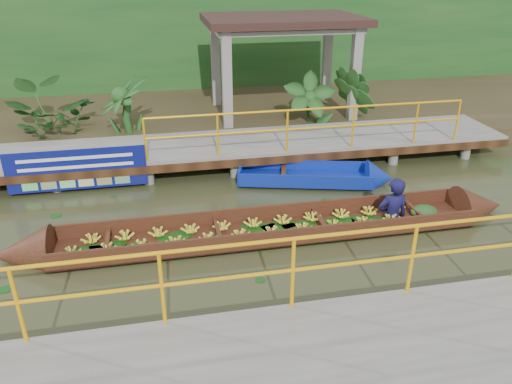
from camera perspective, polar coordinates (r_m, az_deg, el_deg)
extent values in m
plane|color=#2F341A|center=(9.31, -5.78, -5.18)|extent=(80.00, 80.00, 0.00)
cube|color=#342A1A|center=(16.16, -8.73, 8.92)|extent=(30.00, 8.00, 0.45)
cube|color=slate|center=(12.27, -7.66, 5.04)|extent=(16.00, 2.00, 0.15)
cube|color=#311C0D|center=(11.37, -7.24, 2.95)|extent=(16.00, 0.12, 0.18)
cylinder|color=#FFAE0D|center=(11.53, 6.33, 9.41)|extent=(7.50, 0.05, 0.05)
cylinder|color=#FFAE0D|center=(11.66, 6.23, 7.28)|extent=(7.50, 0.05, 0.05)
cylinder|color=#FFAE0D|center=(11.68, 6.22, 7.05)|extent=(0.05, 0.05, 1.00)
cylinder|color=slate|center=(12.08, -26.51, 0.71)|extent=(0.24, 0.24, 0.55)
cylinder|color=slate|center=(13.52, -25.03, 3.48)|extent=(0.24, 0.24, 0.55)
cylinder|color=slate|center=(11.69, -17.07, 1.56)|extent=(0.24, 0.24, 0.55)
cylinder|color=slate|center=(13.17, -16.58, 4.31)|extent=(0.24, 0.24, 0.55)
cylinder|color=slate|center=(11.63, -7.27, 2.41)|extent=(0.24, 0.24, 0.55)
cylinder|color=slate|center=(13.12, -7.86, 5.07)|extent=(0.24, 0.24, 0.55)
cylinder|color=slate|center=(11.91, 2.36, 3.17)|extent=(0.24, 0.24, 0.55)
cylinder|color=slate|center=(13.37, 0.74, 5.71)|extent=(0.24, 0.24, 0.55)
cylinder|color=slate|center=(12.51, 11.32, 3.80)|extent=(0.24, 0.24, 0.55)
cylinder|color=slate|center=(13.91, 8.87, 6.19)|extent=(0.24, 0.24, 0.55)
cylinder|color=slate|center=(13.39, 19.29, 4.28)|extent=(0.24, 0.24, 0.55)
cylinder|color=slate|center=(14.70, 16.27, 6.52)|extent=(0.24, 0.24, 0.55)
cylinder|color=slate|center=(11.63, -7.27, 2.41)|extent=(0.24, 0.24, 0.55)
cylinder|color=#FFAE0D|center=(6.06, 6.21, -5.14)|extent=(10.00, 0.05, 0.05)
cylinder|color=#FFAE0D|center=(6.30, 6.02, -8.67)|extent=(10.00, 0.05, 0.05)
cylinder|color=#FFAE0D|center=(6.33, 6.00, -9.05)|extent=(0.05, 0.05, 1.00)
cube|color=slate|center=(13.60, -3.32, 12.07)|extent=(0.25, 0.25, 2.80)
cube|color=slate|center=(14.54, 11.20, 12.51)|extent=(0.25, 0.25, 2.80)
cube|color=slate|center=(15.93, -4.63, 13.99)|extent=(0.25, 0.25, 2.80)
cube|color=slate|center=(16.74, 8.09, 14.38)|extent=(0.25, 0.25, 2.80)
cube|color=slate|center=(14.88, 3.06, 18.31)|extent=(4.00, 2.60, 0.12)
cube|color=black|center=(14.86, 3.08, 19.07)|extent=(4.40, 3.00, 0.20)
cube|color=#16451A|center=(18.22, -9.62, 16.44)|extent=(30.00, 0.80, 4.00)
cube|color=#35150E|center=(9.32, 1.62, -4.60)|extent=(7.80, 1.01, 0.06)
cube|color=#35150E|center=(9.67, 0.97, -2.49)|extent=(7.79, 0.09, 0.33)
cube|color=#35150E|center=(8.85, 2.35, -5.37)|extent=(7.79, 0.09, 0.33)
cone|color=#35150E|center=(9.41, -25.20, -6.42)|extent=(0.98, 0.94, 0.94)
cone|color=#35150E|center=(11.02, 24.16, -1.57)|extent=(0.98, 0.94, 0.94)
ellipsoid|color=#16451A|center=(10.37, 18.66, -2.15)|extent=(0.55, 0.43, 0.25)
imported|color=#11103C|center=(9.73, 15.79, 1.49)|extent=(0.62, 0.41, 1.69)
cube|color=#0D2496|center=(11.48, 5.63, 1.53)|extent=(3.11, 1.63, 0.10)
cube|color=#0D2496|center=(11.85, 5.59, 2.93)|extent=(2.89, 0.83, 0.30)
cube|color=#0D2496|center=(11.03, 5.72, 1.17)|extent=(2.89, 0.83, 0.30)
cube|color=#0D2496|center=(11.47, -1.80, 2.27)|extent=(0.29, 0.88, 0.30)
cone|color=#0D2496|center=(11.65, 13.96, 1.56)|extent=(0.79, 0.96, 0.83)
cube|color=#311C0D|center=(11.41, 3.17, 2.33)|extent=(0.33, 0.89, 0.05)
cube|color=navy|center=(11.43, -19.77, 2.43)|extent=(2.94, 0.03, 0.92)
cube|color=white|center=(11.31, -19.98, 3.65)|extent=(2.39, 0.01, 0.07)
cube|color=white|center=(11.38, -19.84, 2.71)|extent=(2.39, 0.01, 0.07)
imported|color=#16451A|center=(14.07, -22.90, 8.52)|extent=(1.06, 1.06, 1.32)
imported|color=#16451A|center=(13.81, -14.70, 9.40)|extent=(1.06, 1.06, 1.32)
imported|color=#16451A|center=(14.40, 5.86, 10.72)|extent=(1.06, 1.06, 1.32)
imported|color=#16451A|center=(14.91, 11.48, 10.86)|extent=(1.06, 1.06, 1.32)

